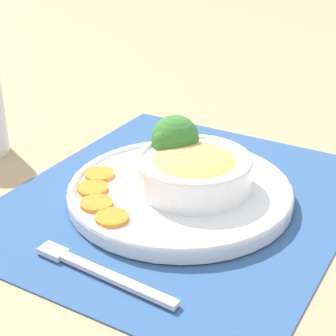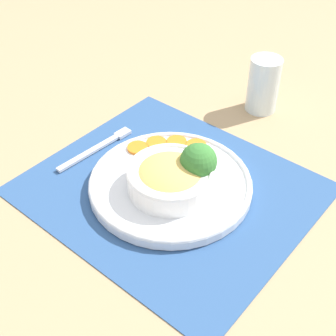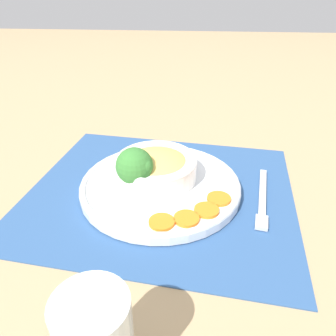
% 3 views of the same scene
% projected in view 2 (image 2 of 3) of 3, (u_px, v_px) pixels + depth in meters
% --- Properties ---
extents(ground_plane, '(4.00, 4.00, 0.00)m').
position_uv_depth(ground_plane, '(170.00, 189.00, 0.86)').
color(ground_plane, tan).
extents(placemat, '(0.53, 0.48, 0.00)m').
position_uv_depth(placemat, '(170.00, 188.00, 0.86)').
color(placemat, '#2D5184').
rests_on(placemat, ground_plane).
extents(plate, '(0.30, 0.30, 0.02)m').
position_uv_depth(plate, '(170.00, 183.00, 0.85)').
color(plate, silver).
rests_on(plate, placemat).
extents(bowl, '(0.15, 0.15, 0.05)m').
position_uv_depth(bowl, '(170.00, 177.00, 0.82)').
color(bowl, white).
rests_on(bowl, plate).
extents(broccoli_floret, '(0.07, 0.07, 0.08)m').
position_uv_depth(broccoli_floret, '(198.00, 161.00, 0.81)').
color(broccoli_floret, '#84AD5B').
rests_on(broccoli_floret, plate).
extents(carrot_slice_near, '(0.04, 0.04, 0.01)m').
position_uv_depth(carrot_slice_near, '(196.00, 145.00, 0.92)').
color(carrot_slice_near, orange).
rests_on(carrot_slice_near, plate).
extents(carrot_slice_middle, '(0.04, 0.04, 0.01)m').
position_uv_depth(carrot_slice_middle, '(177.00, 142.00, 0.93)').
color(carrot_slice_middle, orange).
rests_on(carrot_slice_middle, plate).
extents(carrot_slice_far, '(0.04, 0.04, 0.01)m').
position_uv_depth(carrot_slice_far, '(157.00, 143.00, 0.93)').
color(carrot_slice_far, orange).
rests_on(carrot_slice_far, plate).
extents(carrot_slice_extra, '(0.04, 0.04, 0.01)m').
position_uv_depth(carrot_slice_extra, '(138.00, 148.00, 0.92)').
color(carrot_slice_extra, orange).
rests_on(carrot_slice_extra, plate).
extents(water_glass, '(0.07, 0.07, 0.12)m').
position_uv_depth(water_glass, '(263.00, 87.00, 1.03)').
color(water_glass, silver).
rests_on(water_glass, ground_plane).
extents(fork, '(0.05, 0.18, 0.01)m').
position_uv_depth(fork, '(102.00, 145.00, 0.95)').
color(fork, silver).
rests_on(fork, placemat).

